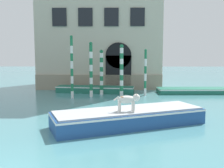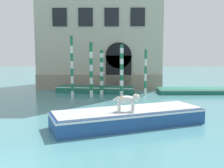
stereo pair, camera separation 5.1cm
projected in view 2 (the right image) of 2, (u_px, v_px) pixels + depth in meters
The scene contains 9 objects.
boat_foreground at pixel (129, 117), 11.69m from camera, with size 7.09×4.45×0.75m.
dog_on_deck at pixel (128, 100), 11.17m from camera, with size 1.15×0.42×0.77m.
boat_moored_near_palazzo at pixel (95, 89), 21.58m from camera, with size 6.49×2.24×0.53m.
boat_moored_far at pixel (201, 91), 21.24m from camera, with size 6.99×1.97×0.42m.
mooring_pole_0 at pixel (72, 67), 18.58m from camera, with size 0.20×0.20×4.48m.
mooring_pole_1 at pixel (102, 72), 20.54m from camera, with size 0.28×0.28×3.51m.
mooring_pole_2 at pixel (122, 70), 19.54m from camera, with size 0.28×0.28×3.90m.
mooring_pole_3 at pixel (146, 72), 20.00m from camera, with size 0.20×0.20×3.56m.
mooring_pole_4 at pixel (91, 69), 19.35m from camera, with size 0.25×0.25×4.06m.
Camera 2 is at (3.37, -5.30, 3.20)m, focal length 42.00 mm.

